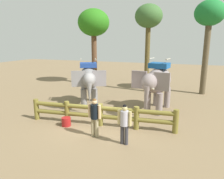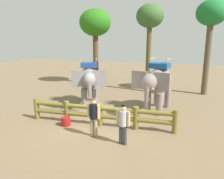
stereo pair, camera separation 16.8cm
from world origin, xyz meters
name	(u,v)px [view 2 (the right image)]	position (x,y,z in m)	size (l,w,h in m)	color
ground_plane	(101,125)	(0.00, 0.00, 0.00)	(60.00, 60.00, 0.00)	#7A6547
log_fence	(100,113)	(0.00, -0.09, 0.61)	(6.93, 0.96, 1.05)	brown
elephant_near_left	(89,80)	(-1.95, 2.65, 1.60)	(2.64, 3.34, 2.85)	slate
elephant_center	(158,82)	(2.11, 2.97, 1.66)	(2.00, 3.51, 2.96)	gray
tourist_woman_in_black	(123,122)	(1.59, -1.46, 0.92)	(0.56, 0.33, 1.58)	#34333A
tourist_man_in_blue	(94,115)	(0.26, -1.25, 0.94)	(0.58, 0.33, 1.63)	tan
tree_far_left	(211,18)	(4.73, 8.22, 5.46)	(2.08, 2.08, 6.68)	brown
tree_back_center	(150,20)	(0.58, 7.62, 5.41)	(2.03, 2.03, 6.55)	brown
tree_far_right	(95,25)	(-4.44, 8.78, 5.29)	(2.75, 2.75, 6.63)	brown
feed_bucket	(66,121)	(-1.48, -0.69, 0.20)	(0.43, 0.43, 0.40)	maroon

